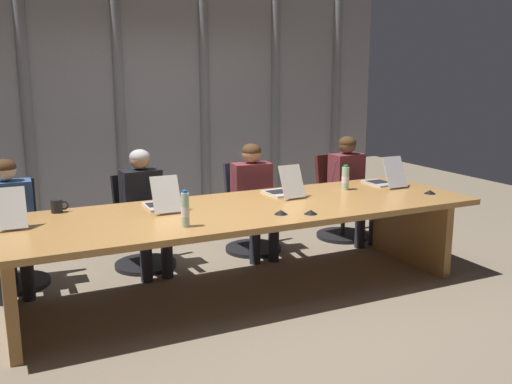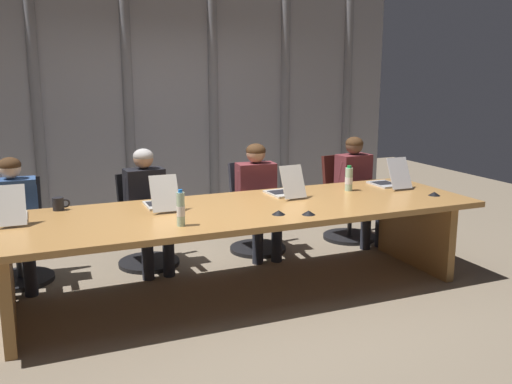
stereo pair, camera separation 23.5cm
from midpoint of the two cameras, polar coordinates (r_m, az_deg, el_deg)
name	(u,v)px [view 2 (the right image)]	position (r m, az deg, el deg)	size (l,w,h in m)	color
ground_plane	(240,292)	(5.07, -0.25, -9.91)	(12.05, 12.05, 0.00)	#7F705B
conference_table	(240,224)	(4.88, -0.26, -3.21)	(4.20, 1.26, 0.75)	#B77F42
curtain_backdrop	(167,100)	(6.98, -7.91, 9.04)	(6.02, 0.17, 3.09)	#9999A0
laptop_left_end	(12,213)	(4.77, -21.89, -1.99)	(0.23, 0.50, 0.30)	beige
laptop_left_mid	(161,201)	(4.88, -8.11, -0.92)	(0.24, 0.47, 0.30)	beige
laptop_center	(285,190)	(5.31, 4.14, 0.23)	(0.25, 0.46, 0.30)	beige
laptop_right_mid	(389,181)	(5.90, 14.25, 1.10)	(0.23, 0.48, 0.31)	#BCBCC1
office_chair_left_end	(18,244)	(5.63, -21.54, -4.83)	(0.60, 0.60, 0.93)	black
office_chair_left_mid	(146,231)	(5.76, -9.75, -3.85)	(0.60, 0.61, 0.90)	black
office_chair_center	(256,218)	(6.13, 1.06, -2.62)	(0.60, 0.60, 0.93)	#2D2D38
office_chair_right_mid	(347,208)	(6.66, 10.07, -1.58)	(0.60, 0.61, 0.94)	#511E19
person_left_end	(14,215)	(5.40, -21.87, -2.14)	(0.43, 0.55, 1.15)	#335184
person_left_mid	(148,203)	(5.54, -9.57, -1.06)	(0.40, 0.56, 1.17)	black
person_center	(258,192)	(5.90, 1.37, -0.04)	(0.44, 0.57, 1.16)	brown
person_right_mid	(358,183)	(6.48, 11.12, 0.86)	(0.41, 0.57, 1.18)	brown
water_bottle_primary	(181,209)	(4.28, -5.96, -1.73)	(0.06, 0.06, 0.28)	#ADD1B2
water_bottle_secondary	(349,179)	(5.60, 10.42, 1.25)	(0.07, 0.07, 0.25)	#ADD1B2
coffee_mug_near	(59,204)	(4.99, -17.80, -1.14)	(0.14, 0.09, 0.11)	black
conference_mic_left_side	(279,212)	(4.63, 3.72, -2.05)	(0.11, 0.11, 0.04)	black
conference_mic_middle	(309,213)	(4.64, 6.71, -2.06)	(0.11, 0.11, 0.04)	black
conference_mic_right_side	(434,194)	(5.60, 18.50, -0.17)	(0.11, 0.11, 0.04)	black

